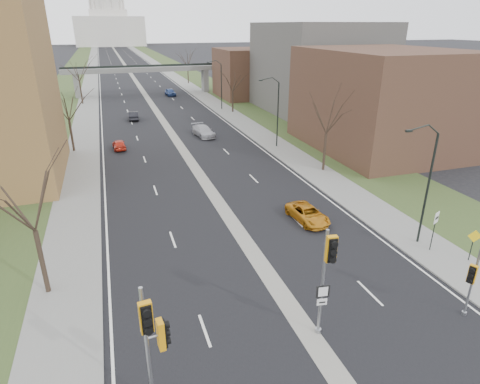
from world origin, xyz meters
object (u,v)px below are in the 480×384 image
car_right_near (308,214)px  car_right_far (170,92)px  car_right_mid (203,131)px  signal_pole_right (479,269)px  signal_pole_left (152,334)px  car_left_near (119,144)px  speed_limit_sign (435,224)px  car_left_far (133,116)px  signal_pole_median (327,267)px  warning_sign (473,241)px

car_right_near → car_right_far: car_right_far is taller
car_right_far → car_right_mid: bearing=-95.1°
signal_pole_right → signal_pole_left: bearing=156.5°
signal_pole_right → car_left_near: signal_pole_right is taller
speed_limit_sign → car_left_far: speed_limit_sign is taller
speed_limit_sign → car_right_near: 9.26m
speed_limit_sign → car_left_near: (-19.37, 32.57, -1.49)m
car_right_mid → signal_pole_right: bearing=-91.4°
car_left_far → car_right_mid: 16.41m
car_left_far → car_right_near: size_ratio=0.96×
car_left_near → signal_pole_right: bearing=109.4°
signal_pole_right → car_left_near: (-16.26, 38.78, -2.49)m
signal_pole_right → car_left_far: 57.25m
signal_pole_median → signal_pole_right: bearing=-0.3°
signal_pole_right → car_right_far: 78.30m
car_left_near → car_right_near: size_ratio=0.82×
signal_pole_median → car_right_mid: signal_pole_median is taller
car_right_near → signal_pole_right: bearing=-82.6°
car_right_far → car_right_near: bearing=-92.8°
signal_pole_median → car_left_far: 54.82m
car_left_far → car_right_near: 43.77m
signal_pole_left → car_right_far: (13.03, 78.55, -3.07)m
warning_sign → car_right_mid: size_ratio=0.44×
warning_sign → car_right_far: size_ratio=0.49×
warning_sign → car_left_far: bearing=133.9°
warning_sign → car_right_far: warning_sign is taller
signal_pole_median → car_right_near: signal_pole_median is taller
speed_limit_sign → car_left_near: speed_limit_sign is taller
car_right_mid → car_left_near: bearing=-173.8°
signal_pole_left → car_right_near: 19.45m
warning_sign → car_right_far: bearing=121.0°
signal_pole_right → car_right_far: bearing=67.8°
signal_pole_right → car_right_near: 13.66m
warning_sign → car_left_far: warning_sign is taller
car_right_near → car_right_mid: 28.60m
car_left_near → car_left_far: 17.16m
signal_pole_median → car_left_near: size_ratio=1.64×
car_right_mid → car_right_far: (1.16, 36.52, 0.03)m
car_left_far → car_right_mid: car_right_mid is taller
signal_pole_median → car_right_mid: 40.80m
car_left_near → car_right_near: (13.41, -25.65, -0.00)m
warning_sign → car_right_near: (-7.44, 8.82, -0.97)m
speed_limit_sign → car_left_far: bearing=83.3°
speed_limit_sign → car_right_mid: size_ratio=0.56×
car_right_near → car_left_near: bearing=112.8°
signal_pole_left → speed_limit_sign: size_ratio=2.03×
warning_sign → signal_pole_median: bearing=-141.4°
signal_pole_left → signal_pole_median: bearing=4.0°
signal_pole_median → car_left_far: signal_pole_median is taller
signal_pole_right → signal_pole_median: bearing=147.1°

